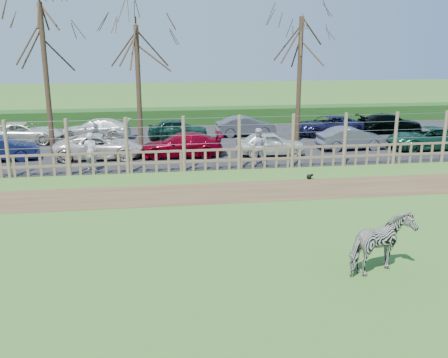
{
  "coord_description": "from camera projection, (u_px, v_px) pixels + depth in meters",
  "views": [
    {
      "loc": [
        -1.39,
        -13.82,
        5.64
      ],
      "look_at": [
        1.0,
        2.5,
        1.1
      ],
      "focal_mm": 40.0,
      "sensor_mm": 36.0,
      "label": 1
    }
  ],
  "objects": [
    {
      "name": "ground",
      "position": [
        203.0,
        238.0,
        14.87
      ],
      "size": [
        120.0,
        120.0,
        0.0
      ],
      "primitive_type": "plane",
      "color": "olive",
      "rests_on": "ground"
    },
    {
      "name": "dirt_strip",
      "position": [
        191.0,
        194.0,
        19.16
      ],
      "size": [
        34.0,
        2.8,
        0.01
      ],
      "primitive_type": "cube",
      "color": "brown",
      "rests_on": "ground"
    },
    {
      "name": "asphalt",
      "position": [
        177.0,
        143.0,
        28.7
      ],
      "size": [
        44.0,
        13.0,
        0.04
      ],
      "primitive_type": "cube",
      "color": "#232326",
      "rests_on": "ground"
    },
    {
      "name": "hedge",
      "position": [
        171.0,
        117.0,
        35.24
      ],
      "size": [
        46.0,
        2.0,
        1.1
      ],
      "primitive_type": "cube",
      "color": "#1E4716",
      "rests_on": "ground"
    },
    {
      "name": "fence",
      "position": [
        184.0,
        154.0,
        22.29
      ],
      "size": [
        30.16,
        0.16,
        2.5
      ],
      "color": "brown",
      "rests_on": "ground"
    },
    {
      "name": "tree_left",
      "position": [
        43.0,
        42.0,
        24.4
      ],
      "size": [
        4.8,
        4.8,
        7.88
      ],
      "color": "#3D2B1E",
      "rests_on": "ground"
    },
    {
      "name": "tree_mid",
      "position": [
        137.0,
        57.0,
        26.18
      ],
      "size": [
        4.8,
        4.8,
        6.83
      ],
      "color": "#3D2B1E",
      "rests_on": "ground"
    },
    {
      "name": "tree_right",
      "position": [
        300.0,
        49.0,
        27.81
      ],
      "size": [
        4.8,
        4.8,
        7.35
      ],
      "color": "#3D2B1E",
      "rests_on": "ground"
    },
    {
      "name": "zebra",
      "position": [
        381.0,
        244.0,
        12.43
      ],
      "size": [
        1.99,
        1.53,
        1.53
      ],
      "primitive_type": "imported",
      "rotation": [
        0.0,
        0.0,
        2.02
      ],
      "color": "gray",
      "rests_on": "ground"
    },
    {
      "name": "visitor_a",
      "position": [
        91.0,
        152.0,
        22.29
      ],
      "size": [
        0.7,
        0.54,
        1.72
      ],
      "primitive_type": "imported",
      "rotation": [
        0.0,
        0.0,
        2.93
      ],
      "color": "#BFB7C3",
      "rests_on": "asphalt"
    },
    {
      "name": "visitor_b",
      "position": [
        258.0,
        146.0,
        23.42
      ],
      "size": [
        0.95,
        0.81,
        1.72
      ],
      "primitive_type": "imported",
      "rotation": [
        0.0,
        0.0,
        2.94
      ],
      "color": "silver",
      "rests_on": "asphalt"
    },
    {
      "name": "crow",
      "position": [
        309.0,
        176.0,
        21.21
      ],
      "size": [
        0.29,
        0.22,
        0.24
      ],
      "color": "black",
      "rests_on": "ground"
    },
    {
      "name": "car_2",
      "position": [
        99.0,
        146.0,
        24.74
      ],
      "size": [
        4.32,
        1.99,
        1.2
      ],
      "primitive_type": "imported",
      "rotation": [
        0.0,
        0.0,
        1.57
      ],
      "color": "silver",
      "rests_on": "asphalt"
    },
    {
      "name": "car_3",
      "position": [
        181.0,
        145.0,
        25.1
      ],
      "size": [
        4.19,
        1.82,
        1.2
      ],
      "primitive_type": "imported",
      "rotation": [
        0.0,
        0.0,
        4.68
      ],
      "color": "maroon",
      "rests_on": "asphalt"
    },
    {
      "name": "car_4",
      "position": [
        270.0,
        143.0,
        25.45
      ],
      "size": [
        3.58,
        1.58,
        1.2
      ],
      "primitive_type": "imported",
      "rotation": [
        0.0,
        0.0,
        1.52
      ],
      "color": "silver",
      "rests_on": "asphalt"
    },
    {
      "name": "car_5",
      "position": [
        351.0,
        138.0,
        26.81
      ],
      "size": [
        3.71,
        1.48,
        1.2
      ],
      "primitive_type": "imported",
      "rotation": [
        0.0,
        0.0,
        1.63
      ],
      "color": "slate",
      "rests_on": "asphalt"
    },
    {
      "name": "car_6",
      "position": [
        427.0,
        138.0,
        26.84
      ],
      "size": [
        4.34,
        2.05,
        1.2
      ],
      "primitive_type": "imported",
      "rotation": [
        0.0,
        0.0,
        4.7
      ],
      "color": "#184B36",
      "rests_on": "asphalt"
    },
    {
      "name": "car_8",
      "position": [
        23.0,
        133.0,
        28.38
      ],
      "size": [
        4.33,
        2.01,
        1.2
      ],
      "primitive_type": "imported",
      "rotation": [
        0.0,
        0.0,
        1.57
      ],
      "color": "white",
      "rests_on": "asphalt"
    },
    {
      "name": "car_9",
      "position": [
        96.0,
        129.0,
        29.66
      ],
      "size": [
        4.3,
        2.16,
        1.2
      ],
      "primitive_type": "imported",
      "rotation": [
        0.0,
        0.0,
        4.59
      ],
      "color": "silver",
      "rests_on": "asphalt"
    },
    {
      "name": "car_10",
      "position": [
        178.0,
        129.0,
        29.71
      ],
      "size": [
        3.57,
        1.53,
        1.2
      ],
      "primitive_type": "imported",
      "rotation": [
        0.0,
        0.0,
        1.6
      ],
      "color": "#174031",
      "rests_on": "asphalt"
    },
    {
      "name": "car_11",
      "position": [
        246.0,
        126.0,
        30.7
      ],
      "size": [
        3.71,
        1.49,
        1.2
      ],
      "primitive_type": "imported",
      "rotation": [
        0.0,
        0.0,
        1.63
      ],
      "color": "#53565E",
      "rests_on": "asphalt"
    },
    {
      "name": "car_12",
      "position": [
        328.0,
        125.0,
        30.92
      ],
      "size": [
        4.48,
        2.36,
        1.2
      ],
      "primitive_type": "imported",
      "rotation": [
        0.0,
        0.0,
        4.8
      ],
      "color": "#1B1B41",
      "rests_on": "asphalt"
    },
    {
      "name": "car_13",
      "position": [
        390.0,
        123.0,
        31.77
      ],
      "size": [
        4.17,
        1.77,
        1.2
      ],
      "primitive_type": "imported",
      "rotation": [
        0.0,
        0.0,
        1.55
      ],
      "color": "black",
      "rests_on": "asphalt"
    }
  ]
}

